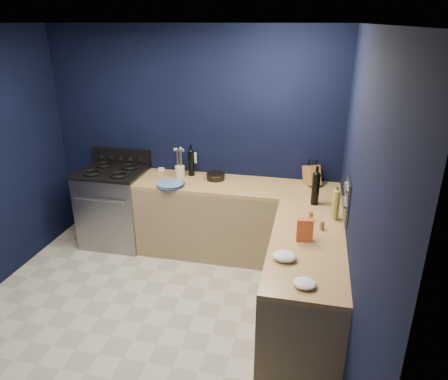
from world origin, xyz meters
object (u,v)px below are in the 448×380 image
(gas_range, at_px, (116,208))
(crouton_bag, at_px, (305,230))
(utensil_crock, at_px, (180,172))
(plate_stack, at_px, (170,184))
(knife_block, at_px, (312,175))

(gas_range, bearing_deg, crouton_bag, -25.96)
(utensil_crock, bearing_deg, plate_stack, -93.18)
(utensil_crock, relative_size, crouton_bag, 0.70)
(gas_range, height_order, knife_block, knife_block)
(gas_range, distance_m, crouton_bag, 2.65)
(utensil_crock, distance_m, crouton_bag, 1.94)
(knife_block, height_order, crouton_bag, knife_block)
(utensil_crock, xyz_separation_m, knife_block, (1.52, 0.09, 0.04))
(plate_stack, xyz_separation_m, utensil_crock, (0.02, 0.30, 0.05))
(plate_stack, distance_m, utensil_crock, 0.30)
(gas_range, height_order, utensil_crock, utensil_crock)
(gas_range, relative_size, utensil_crock, 6.61)
(utensil_crock, distance_m, knife_block, 1.53)
(knife_block, bearing_deg, gas_range, 155.53)
(gas_range, xyz_separation_m, crouton_bag, (2.33, -1.13, 0.54))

